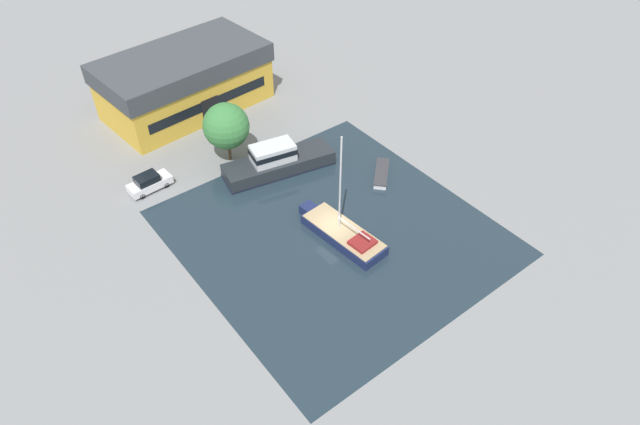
{
  "coord_description": "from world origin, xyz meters",
  "views": [
    {
      "loc": [
        -24.02,
        -28.93,
        36.25
      ],
      "look_at": [
        0.0,
        2.03,
        1.0
      ],
      "focal_mm": 32.0,
      "sensor_mm": 36.0,
      "label": 1
    }
  ],
  "objects_px": {
    "parked_car": "(149,182)",
    "sailboat_moored": "(342,233)",
    "small_dinghy": "(381,174)",
    "warehouse_building": "(185,81)",
    "motor_cruiser": "(277,161)",
    "quay_tree_near_building": "(226,126)"
  },
  "relations": [
    {
      "from": "motor_cruiser",
      "to": "small_dinghy",
      "type": "xyz_separation_m",
      "value": [
        7.84,
        -7.3,
        -0.84
      ]
    },
    {
      "from": "warehouse_building",
      "to": "sailboat_moored",
      "type": "xyz_separation_m",
      "value": [
        0.31,
        -28.49,
        -2.88
      ]
    },
    {
      "from": "sailboat_moored",
      "to": "motor_cruiser",
      "type": "distance_m",
      "value": 11.85
    },
    {
      "from": "parked_car",
      "to": "sailboat_moored",
      "type": "xyz_separation_m",
      "value": [
        10.72,
        -17.03,
        -0.27
      ]
    },
    {
      "from": "motor_cruiser",
      "to": "parked_car",
      "type": "bearing_deg",
      "value": 77.58
    },
    {
      "from": "sailboat_moored",
      "to": "small_dinghy",
      "type": "distance_m",
      "value": 9.96
    },
    {
      "from": "warehouse_building",
      "to": "small_dinghy",
      "type": "height_order",
      "value": "warehouse_building"
    },
    {
      "from": "warehouse_building",
      "to": "parked_car",
      "type": "height_order",
      "value": "warehouse_building"
    },
    {
      "from": "motor_cruiser",
      "to": "warehouse_building",
      "type": "bearing_deg",
      "value": 16.24
    },
    {
      "from": "warehouse_building",
      "to": "motor_cruiser",
      "type": "relative_size",
      "value": 1.64
    },
    {
      "from": "motor_cruiser",
      "to": "small_dinghy",
      "type": "relative_size",
      "value": 2.82
    },
    {
      "from": "warehouse_building",
      "to": "parked_car",
      "type": "distance_m",
      "value": 15.7
    },
    {
      "from": "quay_tree_near_building",
      "to": "sailboat_moored",
      "type": "bearing_deg",
      "value": -83.81
    },
    {
      "from": "parked_car",
      "to": "sailboat_moored",
      "type": "relative_size",
      "value": 0.41
    },
    {
      "from": "quay_tree_near_building",
      "to": "small_dinghy",
      "type": "bearing_deg",
      "value": -48.44
    },
    {
      "from": "sailboat_moored",
      "to": "parked_car",
      "type": "bearing_deg",
      "value": 116.78
    },
    {
      "from": "warehouse_building",
      "to": "quay_tree_near_building",
      "type": "relative_size",
      "value": 3.02
    },
    {
      "from": "sailboat_moored",
      "to": "motor_cruiser",
      "type": "xyz_separation_m",
      "value": [
        1.05,
        11.79,
        0.56
      ]
    },
    {
      "from": "quay_tree_near_building",
      "to": "small_dinghy",
      "type": "distance_m",
      "value": 16.54
    },
    {
      "from": "quay_tree_near_building",
      "to": "small_dinghy",
      "type": "xyz_separation_m",
      "value": [
        10.68,
        -12.05,
        -3.79
      ]
    },
    {
      "from": "quay_tree_near_building",
      "to": "warehouse_building",
      "type": "bearing_deg",
      "value": 82.9
    },
    {
      "from": "small_dinghy",
      "to": "quay_tree_near_building",
      "type": "bearing_deg",
      "value": -1.66
    }
  ]
}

